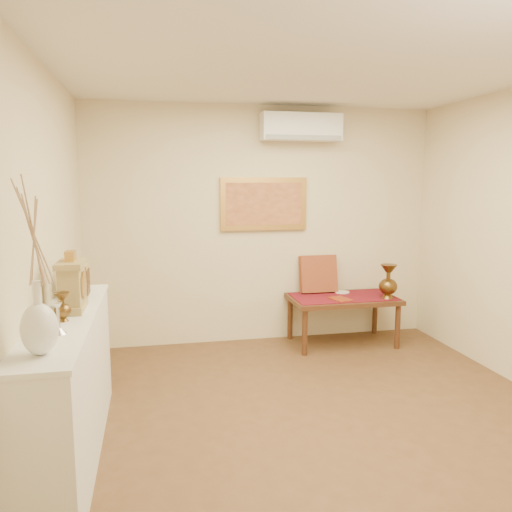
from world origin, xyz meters
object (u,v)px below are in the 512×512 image
object	(u,v)px
low_table	(343,302)
wooden_chest	(78,280)
brass_urn_tall	(388,278)
white_vase	(35,261)
display_ledge	(70,387)
mantel_clock	(72,285)

from	to	relation	value
low_table	wooden_chest	bearing A→B (deg)	-154.19
brass_urn_tall	low_table	size ratio (longest dim) A/B	0.39
white_vase	brass_urn_tall	distance (m)	4.03
brass_urn_tall	display_ledge	xyz separation A→B (m)	(-3.13, -1.69, -0.30)
display_ledge	low_table	size ratio (longest dim) A/B	1.68
low_table	display_ledge	bearing A→B (deg)	-144.90
mantel_clock	low_table	distance (m)	3.23
brass_urn_tall	display_ledge	world-z (taller)	brass_urn_tall
wooden_chest	low_table	size ratio (longest dim) A/B	0.20
brass_urn_tall	display_ledge	size ratio (longest dim) A/B	0.23
mantel_clock	wooden_chest	distance (m)	0.44
display_ledge	low_table	bearing A→B (deg)	35.10
white_vase	low_table	world-z (taller)	white_vase
display_ledge	wooden_chest	world-z (taller)	wooden_chest
white_vase	mantel_clock	world-z (taller)	white_vase
mantel_clock	low_table	world-z (taller)	mantel_clock
wooden_chest	brass_urn_tall	bearing A→B (deg)	19.44
display_ledge	wooden_chest	bearing A→B (deg)	89.77
display_ledge	mantel_clock	xyz separation A→B (m)	(0.03, 0.15, 0.66)
display_ledge	brass_urn_tall	bearing A→B (deg)	28.38
display_ledge	low_table	distance (m)	3.27
wooden_chest	mantel_clock	bearing A→B (deg)	-86.97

